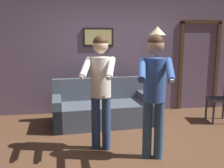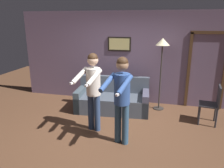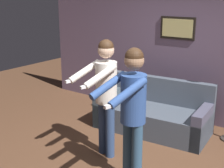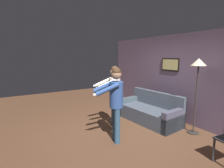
{
  "view_description": "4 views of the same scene",
  "coord_description": "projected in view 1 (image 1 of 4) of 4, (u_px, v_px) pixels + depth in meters",
  "views": [
    {
      "loc": [
        -0.68,
        -3.39,
        1.65
      ],
      "look_at": [
        -0.19,
        0.11,
        1.01
      ],
      "focal_mm": 40.0,
      "sensor_mm": 36.0,
      "label": 1
    },
    {
      "loc": [
        1.08,
        -3.99,
        2.33
      ],
      "look_at": [
        0.09,
        0.04,
        1.12
      ],
      "focal_mm": 35.0,
      "sensor_mm": 36.0,
      "label": 2
    },
    {
      "loc": [
        2.16,
        -3.13,
        2.3
      ],
      "look_at": [
        -0.2,
        0.12,
        1.12
      ],
      "focal_mm": 50.0,
      "sensor_mm": 36.0,
      "label": 3
    },
    {
      "loc": [
        3.54,
        -2.24,
        1.98
      ],
      "look_at": [
        -0.15,
        -0.02,
        1.27
      ],
      "focal_mm": 28.0,
      "sensor_mm": 36.0,
      "label": 4
    }
  ],
  "objects": [
    {
      "name": "torchiere_lamp",
      "position": [
        157.0,
        41.0,
        5.22
      ],
      "size": [
        0.36,
        0.36,
        1.91
      ],
      "color": "#332D28",
      "rests_on": "ground_plane"
    },
    {
      "name": "couch",
      "position": [
        102.0,
        110.0,
        4.92
      ],
      "size": [
        1.97,
        1.01,
        0.87
      ],
      "color": "#454E5A",
      "rests_on": "ground_plane"
    },
    {
      "name": "person_standing_left",
      "position": [
        101.0,
        82.0,
        3.61
      ],
      "size": [
        0.54,
        0.73,
        1.7
      ],
      "color": "navy",
      "rests_on": "ground_plane"
    },
    {
      "name": "back_wall_assembly",
      "position": [
        109.0,
        55.0,
        5.58
      ],
      "size": [
        6.4,
        0.1,
        2.6
      ],
      "color": "slate",
      "rests_on": "ground_plane"
    },
    {
      "name": "dining_chair_distant",
      "position": [
        224.0,
        96.0,
        4.98
      ],
      "size": [
        0.47,
        0.47,
        0.93
      ],
      "color": "#2D2D33",
      "rests_on": "ground_plane"
    },
    {
      "name": "person_standing_right",
      "position": [
        155.0,
        85.0,
        3.33
      ],
      "size": [
        0.55,
        0.73,
        1.71
      ],
      "color": "#2F4F6C",
      "rests_on": "ground_plane"
    },
    {
      "name": "ground_plane",
      "position": [
        125.0,
        152.0,
        3.69
      ],
      "size": [
        12.0,
        12.0,
        0.0
      ],
      "primitive_type": "plane",
      "color": "brown"
    }
  ]
}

